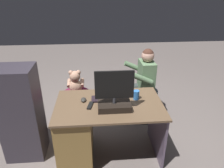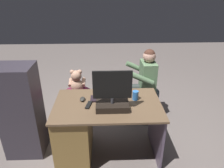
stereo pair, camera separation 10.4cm
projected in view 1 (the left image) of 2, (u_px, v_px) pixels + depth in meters
name	position (u px, v px, depth m)	size (l,w,h in m)	color
ground_plane	(108.00, 135.00, 2.98)	(10.00, 10.00, 0.00)	#695F5B
desk	(83.00, 129.00, 2.50)	(1.21, 0.74, 0.71)	brown
monitor	(114.00, 98.00, 2.23)	(0.41, 0.22, 0.44)	black
keyboard	(109.00, 98.00, 2.46)	(0.42, 0.14, 0.02)	black
computer_mouse	(83.00, 100.00, 2.42)	(0.06, 0.10, 0.04)	#2E2C28
cup	(136.00, 95.00, 2.45)	(0.07, 0.07, 0.11)	#3372BF
tv_remote	(90.00, 105.00, 2.32)	(0.04, 0.15, 0.02)	black
office_chair_teddy	(77.00, 104.00, 3.23)	(0.49, 0.49, 0.47)	black
teddy_bear	(75.00, 82.00, 3.08)	(0.25, 0.25, 0.36)	tan
visitor_chair	(144.00, 101.00, 3.28)	(0.46, 0.46, 0.47)	black
person	(140.00, 79.00, 3.11)	(0.55, 0.48, 1.12)	#5B7A55
equipment_rack	(21.00, 114.00, 2.43)	(0.44, 0.36, 1.15)	#322D36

